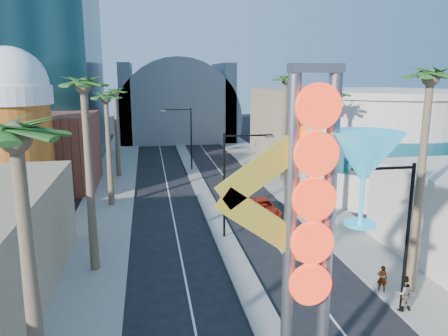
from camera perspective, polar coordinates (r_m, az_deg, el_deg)
sidewalk_west at (r=47.44m, az=-14.60°, el=-2.97°), size 5.00×100.00×0.15m
sidewalk_east at (r=49.56m, az=7.86°, el=-2.03°), size 5.00×100.00×0.15m
median at (r=50.46m, az=-3.53°, el=-1.68°), size 1.60×84.00×0.15m
brick_filler_west at (r=50.48m, az=-21.96°, el=2.00°), size 10.00×10.00×8.00m
filler_east at (r=62.87m, az=10.05°, el=5.50°), size 10.00×20.00×10.00m
beer_mug at (r=42.51m, az=-25.85°, el=5.14°), size 7.00×7.00×14.50m
turquoise_building at (r=47.45m, az=19.75°, el=3.10°), size 16.60×16.60×10.60m
canopy at (r=83.22m, az=-6.26°, el=6.76°), size 22.00×16.00×22.00m
neon_sign at (r=15.78m, az=13.94°, el=-6.30°), size 6.53×2.60×12.55m
streetlight_0 at (r=32.10m, az=0.99°, el=-0.96°), size 3.79×0.25×8.00m
streetlight_1 at (r=55.38m, az=-4.87°, el=4.61°), size 3.79×0.25×8.00m
streetlight_2 at (r=23.47m, az=21.99°, el=-7.03°), size 3.45×0.25×8.00m
palm_0 at (r=13.36m, az=-25.36°, el=1.15°), size 2.40×2.40×11.70m
palm_1 at (r=26.94m, az=-17.82°, el=8.71°), size 2.40×2.40×12.70m
palm_2 at (r=40.92m, az=-15.14°, el=8.01°), size 2.40×2.40×11.20m
palm_3 at (r=52.86m, az=-14.03°, el=8.95°), size 2.40×2.40×11.20m
palm_5 at (r=25.22m, az=25.22°, el=8.94°), size 2.40×2.40×13.20m
palm_6 at (r=35.78m, az=13.94°, el=8.24°), size 2.40×2.40×11.70m
palm_7 at (r=46.96m, az=8.03°, el=10.45°), size 2.40×2.40×12.70m
red_pickup at (r=38.40m, az=4.96°, el=-5.21°), size 2.49×5.23×1.44m
pedestrian_a at (r=26.87m, az=19.95°, el=-13.41°), size 0.66×0.56×1.54m
pedestrian_b at (r=25.25m, az=22.33°, el=-14.86°), size 1.00×0.82×1.91m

